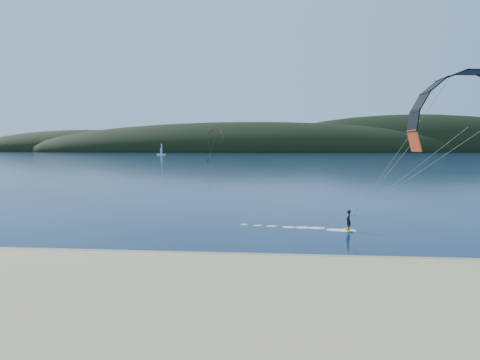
% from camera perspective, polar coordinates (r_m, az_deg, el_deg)
% --- Properties ---
extents(ground, '(1800.00, 1800.00, 0.00)m').
position_cam_1_polar(ground, '(23.90, -4.99, -13.99)').
color(ground, '#07153A').
rests_on(ground, ground).
extents(wet_sand, '(220.00, 2.50, 0.10)m').
position_cam_1_polar(wet_sand, '(28.13, -3.37, -11.00)').
color(wet_sand, '#917554').
rests_on(wet_sand, ground).
extents(headland, '(1200.00, 310.00, 140.00)m').
position_cam_1_polar(headland, '(767.63, 4.79, 4.03)').
color(headland, black).
rests_on(headland, ground).
extents(kitesurfer_near, '(22.49, 9.34, 13.35)m').
position_cam_1_polar(kitesurfer_near, '(33.88, 29.15, 6.17)').
color(kitesurfer_near, gold).
rests_on(kitesurfer_near, ground).
extents(kitesurfer_far, '(10.70, 8.03, 16.70)m').
position_cam_1_polar(kitesurfer_far, '(228.54, -3.50, 6.16)').
color(kitesurfer_far, gold).
rests_on(kitesurfer_far, ground).
extents(sailboat, '(9.59, 6.04, 13.42)m').
position_cam_1_polar(sailboat, '(435.45, -11.20, 3.65)').
color(sailboat, white).
rests_on(sailboat, ground).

